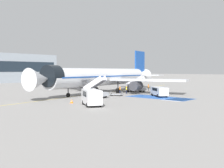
% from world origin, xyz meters
% --- Properties ---
extents(ground_plane, '(600.00, 600.00, 0.00)m').
position_xyz_m(ground_plane, '(0.00, 0.00, 0.00)').
color(ground_plane, gray).
extents(apron_leadline_yellow, '(75.80, 13.74, 0.01)m').
position_xyz_m(apron_leadline_yellow, '(0.42, 0.36, 0.00)').
color(apron_leadline_yellow, gold).
rests_on(apron_leadline_yellow, ground_plane).
extents(apron_stand_patch_blue, '(5.30, 12.69, 0.01)m').
position_xyz_m(apron_stand_patch_blue, '(0.42, -14.65, 0.00)').
color(apron_stand_patch_blue, '#2856A8').
rests_on(apron_stand_patch_blue, ground_plane).
extents(apron_walkway_bar_0, '(0.44, 3.60, 0.01)m').
position_xyz_m(apron_walkway_bar_0, '(-2.58, -19.01, 0.00)').
color(apron_walkway_bar_0, silver).
rests_on(apron_walkway_bar_0, ground_plane).
extents(apron_walkway_bar_1, '(0.44, 3.60, 0.01)m').
position_xyz_m(apron_walkway_bar_1, '(-1.38, -19.01, 0.00)').
color(apron_walkway_bar_1, silver).
rests_on(apron_walkway_bar_1, ground_plane).
extents(apron_walkway_bar_2, '(0.44, 3.60, 0.01)m').
position_xyz_m(apron_walkway_bar_2, '(-0.18, -19.01, 0.00)').
color(apron_walkway_bar_2, silver).
rests_on(apron_walkway_bar_2, ground_plane).
extents(apron_walkway_bar_3, '(0.44, 3.60, 0.01)m').
position_xyz_m(apron_walkway_bar_3, '(1.02, -19.01, 0.00)').
color(apron_walkway_bar_3, silver).
rests_on(apron_walkway_bar_3, ground_plane).
extents(apron_walkway_bar_4, '(0.44, 3.60, 0.01)m').
position_xyz_m(apron_walkway_bar_4, '(2.22, -19.01, 0.00)').
color(apron_walkway_bar_4, silver).
rests_on(apron_walkway_bar_4, ground_plane).
extents(airliner, '(43.07, 36.22, 10.58)m').
position_xyz_m(airliner, '(1.08, 0.48, 3.60)').
color(airliner, silver).
rests_on(airliner, ground_plane).
extents(boarding_stairs_forward, '(3.01, 5.49, 4.18)m').
position_xyz_m(boarding_stairs_forward, '(-7.71, -5.66, 1.01)').
color(boarding_stairs_forward, '#ADB2BA').
rests_on(boarding_stairs_forward, ground_plane).
extents(boarding_stairs_aft, '(3.01, 5.49, 3.84)m').
position_xyz_m(boarding_stairs_aft, '(8.51, -2.76, 0.97)').
color(boarding_stairs_aft, '#ADB2BA').
rests_on(boarding_stairs_aft, ground_plane).
extents(fuel_tanker, '(10.08, 3.69, 3.24)m').
position_xyz_m(fuel_tanker, '(7.80, 25.10, 1.62)').
color(fuel_tanker, '#38383D').
rests_on(fuel_tanker, ground_plane).
extents(service_van_0, '(4.65, 5.30, 1.85)m').
position_xyz_m(service_van_0, '(2.20, -13.55, 1.13)').
color(service_van_0, silver).
rests_on(service_van_0, ground_plane).
extents(service_van_1, '(4.31, 5.37, 2.34)m').
position_xyz_m(service_van_1, '(-15.98, -13.74, 1.39)').
color(service_van_1, silver).
rests_on(service_van_1, ground_plane).
extents(baggage_cart, '(2.75, 2.98, 0.87)m').
position_xyz_m(baggage_cart, '(-2.36, -6.28, 0.26)').
color(baggage_cart, gray).
rests_on(baggage_cart, ground_plane).
extents(ground_crew_0, '(0.44, 0.48, 1.61)m').
position_xyz_m(ground_crew_0, '(2.53, -2.97, 0.92)').
color(ground_crew_0, '#191E38').
rests_on(ground_crew_0, ground_plane).
extents(ground_crew_1, '(0.29, 0.46, 1.86)m').
position_xyz_m(ground_crew_1, '(-11.31, -7.65, 1.08)').
color(ground_crew_1, black).
rests_on(ground_crew_1, ground_plane).
extents(ground_crew_2, '(0.49, 0.41, 1.73)m').
position_xyz_m(ground_crew_2, '(2.60, -4.85, 0.99)').
color(ground_crew_2, '#191E38').
rests_on(ground_crew_2, ground_plane).
extents(ground_crew_3, '(0.49, 0.40, 1.75)m').
position_xyz_m(ground_crew_3, '(12.59, -3.68, 1.01)').
color(ground_crew_3, black).
rests_on(ground_crew_3, ground_plane).
extents(traffic_cone_0, '(0.53, 0.53, 0.59)m').
position_xyz_m(traffic_cone_0, '(-16.08, -9.27, 0.30)').
color(traffic_cone_0, orange).
rests_on(traffic_cone_0, ground_plane).
extents(traffic_cone_1, '(0.49, 0.49, 0.54)m').
position_xyz_m(traffic_cone_1, '(-14.05, -10.23, 0.27)').
color(traffic_cone_1, orange).
rests_on(traffic_cone_1, ground_plane).
extents(traffic_cone_2, '(0.62, 0.62, 0.69)m').
position_xyz_m(traffic_cone_2, '(9.63, -9.80, 0.35)').
color(traffic_cone_2, orange).
rests_on(traffic_cone_2, ground_plane).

